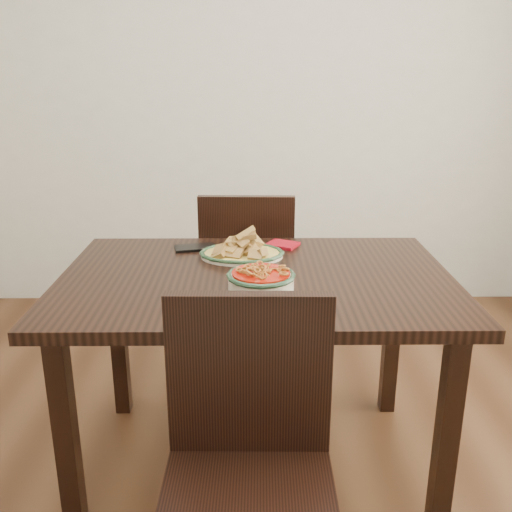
{
  "coord_description": "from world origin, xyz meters",
  "views": [
    {
      "loc": [
        0.03,
        -1.68,
        1.41
      ],
      "look_at": [
        0.05,
        0.14,
        0.81
      ],
      "focal_mm": 40.0,
      "sensor_mm": 36.0,
      "label": 1
    }
  ],
  "objects_px": {
    "dining_table": "(256,299)",
    "chair_near": "(249,457)",
    "chair_far": "(247,273)",
    "fish_plate": "(242,245)",
    "noodle_bowl": "(261,279)",
    "smartphone": "(195,248)"
  },
  "relations": [
    {
      "from": "fish_plate",
      "to": "smartphone",
      "type": "relative_size",
      "value": 1.95
    },
    {
      "from": "dining_table",
      "to": "chair_near",
      "type": "bearing_deg",
      "value": -92.19
    },
    {
      "from": "dining_table",
      "to": "smartphone",
      "type": "relative_size",
      "value": 8.51
    },
    {
      "from": "chair_far",
      "to": "noodle_bowl",
      "type": "xyz_separation_m",
      "value": [
        0.05,
        -0.87,
        0.29
      ]
    },
    {
      "from": "fish_plate",
      "to": "dining_table",
      "type": "bearing_deg",
      "value": -75.34
    },
    {
      "from": "dining_table",
      "to": "chair_near",
      "type": "relative_size",
      "value": 1.48
    },
    {
      "from": "fish_plate",
      "to": "smartphone",
      "type": "bearing_deg",
      "value": 150.82
    },
    {
      "from": "smartphone",
      "to": "noodle_bowl",
      "type": "bearing_deg",
      "value": -73.81
    },
    {
      "from": "smartphone",
      "to": "fish_plate",
      "type": "bearing_deg",
      "value": -41.58
    },
    {
      "from": "chair_far",
      "to": "noodle_bowl",
      "type": "bearing_deg",
      "value": 94.71
    },
    {
      "from": "chair_near",
      "to": "fish_plate",
      "type": "distance_m",
      "value": 0.87
    },
    {
      "from": "dining_table",
      "to": "fish_plate",
      "type": "xyz_separation_m",
      "value": [
        -0.05,
        0.19,
        0.13
      ]
    },
    {
      "from": "chair_far",
      "to": "fish_plate",
      "type": "height_order",
      "value": "chair_far"
    },
    {
      "from": "chair_near",
      "to": "smartphone",
      "type": "relative_size",
      "value": 5.76
    },
    {
      "from": "noodle_bowl",
      "to": "chair_far",
      "type": "bearing_deg",
      "value": 93.13
    },
    {
      "from": "dining_table",
      "to": "chair_far",
      "type": "bearing_deg",
      "value": 92.72
    },
    {
      "from": "chair_far",
      "to": "chair_near",
      "type": "height_order",
      "value": "same"
    },
    {
      "from": "noodle_bowl",
      "to": "dining_table",
      "type": "bearing_deg",
      "value": 94.98
    },
    {
      "from": "chair_near",
      "to": "smartphone",
      "type": "height_order",
      "value": "chair_near"
    },
    {
      "from": "noodle_bowl",
      "to": "smartphone",
      "type": "bearing_deg",
      "value": 118.59
    },
    {
      "from": "chair_near",
      "to": "noodle_bowl",
      "type": "relative_size",
      "value": 4.16
    },
    {
      "from": "dining_table",
      "to": "chair_near",
      "type": "height_order",
      "value": "chair_near"
    }
  ]
}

